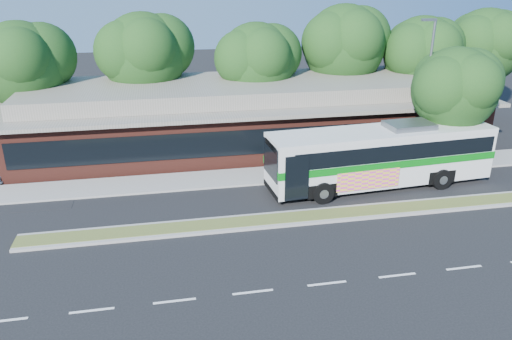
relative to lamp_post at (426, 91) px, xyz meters
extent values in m
plane|color=black|center=(-9.56, -6.00, -4.90)|extent=(120.00, 120.00, 0.00)
cube|color=#485725|center=(-9.56, -5.40, -4.83)|extent=(26.00, 1.10, 0.15)
cube|color=gray|center=(-9.56, 0.40, -4.84)|extent=(44.00, 2.60, 0.12)
cube|color=#522219|center=(-9.56, 7.00, -3.30)|extent=(32.00, 10.00, 3.20)
cube|color=slate|center=(-9.56, 7.00, -1.58)|extent=(33.20, 11.20, 0.24)
cube|color=slate|center=(-9.56, 7.00, -0.95)|extent=(30.00, 8.00, 1.00)
cube|color=black|center=(-9.56, 1.97, -3.20)|extent=(30.00, 0.06, 1.60)
cylinder|color=slate|center=(0.04, 0.00, -0.40)|extent=(0.16, 0.16, 9.00)
cube|color=slate|center=(-0.36, 0.00, 4.10)|extent=(0.90, 0.18, 0.14)
cylinder|color=black|center=(-24.56, 9.00, -2.91)|extent=(0.44, 0.44, 3.99)
sphere|color=#133B15|center=(-24.56, 9.00, 0.83)|extent=(5.80, 5.80, 5.80)
sphere|color=#133B15|center=(-23.26, 9.43, 1.29)|extent=(4.52, 4.52, 4.52)
cylinder|color=black|center=(-16.56, 10.00, -2.80)|extent=(0.44, 0.44, 4.20)
sphere|color=#133B15|center=(-16.56, 10.00, 1.10)|extent=(6.00, 6.00, 6.00)
sphere|color=#133B15|center=(-15.21, 10.45, 1.58)|extent=(4.68, 4.68, 4.68)
cylinder|color=black|center=(-8.56, 9.00, -3.01)|extent=(0.44, 0.44, 3.78)
sphere|color=#133B15|center=(-8.56, 9.00, 0.56)|extent=(5.60, 5.60, 5.60)
sphere|color=#133B15|center=(-7.30, 9.42, 1.00)|extent=(4.37, 4.37, 4.37)
cylinder|color=black|center=(-1.56, 10.00, -2.70)|extent=(0.44, 0.44, 4.41)
sphere|color=#133B15|center=(-1.56, 10.00, 1.37)|extent=(6.20, 6.20, 6.20)
sphere|color=#133B15|center=(-0.17, 10.46, 1.86)|extent=(4.84, 4.84, 4.84)
cylinder|color=black|center=(4.44, 9.00, -2.97)|extent=(0.44, 0.44, 3.86)
sphere|color=#133B15|center=(4.44, 9.00, 0.70)|extent=(5.80, 5.80, 5.80)
sphere|color=#133B15|center=(5.74, 9.43, 1.16)|extent=(4.52, 4.52, 4.52)
cylinder|color=black|center=(10.44, 10.00, -2.85)|extent=(0.44, 0.44, 4.12)
sphere|color=#133B15|center=(10.44, 10.00, 1.01)|extent=(6.00, 6.00, 6.00)
sphere|color=#133B15|center=(11.79, 10.45, 1.49)|extent=(4.68, 4.68, 4.68)
cube|color=silver|center=(-3.56, -2.20, -3.05)|extent=(13.12, 3.72, 2.98)
cube|color=black|center=(-3.24, -2.18, -2.45)|extent=(12.09, 3.70, 0.89)
cube|color=silver|center=(-3.56, -2.20, -1.69)|extent=(13.14, 3.74, 0.28)
cube|color=#046910|center=(-3.56, -2.20, -3.14)|extent=(13.19, 3.79, 0.41)
cube|color=black|center=(-10.04, -2.69, -2.69)|extent=(0.25, 2.42, 1.85)
cube|color=black|center=(2.91, -1.71, -2.34)|extent=(0.23, 2.26, 1.19)
cube|color=#DD41A2|center=(-4.86, -3.72, -3.82)|extent=(3.66, 0.33, 1.08)
cube|color=slate|center=(-1.95, -2.08, -1.41)|extent=(2.71, 1.92, 0.32)
cylinder|color=black|center=(-7.44, -3.85, -4.31)|extent=(1.21, 0.48, 1.19)
cylinder|color=black|center=(-7.65, -1.15, -4.31)|extent=(1.21, 0.48, 1.19)
cylinder|color=black|center=(-0.23, -3.31, -4.31)|extent=(1.21, 0.48, 1.19)
cylinder|color=black|center=(-0.44, -0.61, -4.31)|extent=(1.21, 0.48, 1.19)
cylinder|color=black|center=(1.44, -0.70, -3.11)|extent=(0.44, 0.44, 3.59)
sphere|color=#133B15|center=(1.44, -0.70, 0.18)|extent=(4.98, 4.98, 4.98)
sphere|color=#133B15|center=(2.56, -0.33, 0.58)|extent=(3.89, 3.89, 3.89)
camera|label=1|loc=(-15.50, -26.89, 6.64)|focal=35.00mm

